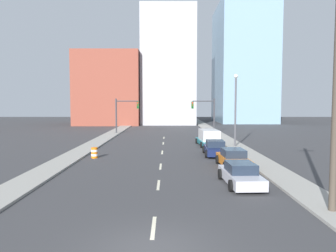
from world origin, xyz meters
name	(u,v)px	position (x,y,z in m)	size (l,w,h in m)	color
ground_plane	(150,250)	(0.00, 0.00, 0.00)	(200.00, 200.00, 0.00)	#38383A
sidewalk_left	(118,130)	(-8.11, 46.85, 0.07)	(2.24, 93.69, 0.15)	gray
sidewalk_right	(210,130)	(8.11, 46.85, 0.07)	(2.24, 93.69, 0.15)	gray
lane_stripe_at_2m	(153,227)	(0.00, 2.00, 0.00)	(0.16, 2.40, 0.01)	beige
lane_stripe_at_9m	(158,185)	(0.00, 8.68, 0.00)	(0.16, 2.40, 0.01)	beige
lane_stripe_at_14m	(160,166)	(0.00, 14.32, 0.00)	(0.16, 2.40, 0.01)	beige
lane_stripe_at_21m	(162,152)	(0.00, 21.47, 0.00)	(0.16, 2.40, 0.01)	beige
lane_stripe_at_29m	(163,143)	(0.00, 28.66, 0.00)	(0.16, 2.40, 0.01)	beige
lane_stripe_at_35m	(163,138)	(0.00, 34.77, 0.00)	(0.16, 2.40, 0.01)	beige
building_brick_left	(110,89)	(-12.52, 64.64, 7.93)	(14.00, 16.00, 15.86)	brown
building_office_center	(168,69)	(0.63, 68.64, 12.93)	(12.00, 20.00, 25.86)	#A8A8AD
building_glass_right	(242,64)	(19.42, 72.64, 14.47)	(13.00, 20.00, 28.94)	#7A9EB7
traffic_signal_left	(122,111)	(-6.50, 40.80, 3.57)	(3.72, 0.35, 5.54)	#38383D
traffic_signal_right	(207,111)	(6.76, 40.80, 3.57)	(3.72, 0.35, 5.54)	#38383D
utility_pole_right_near	(336,92)	(7.89, 3.60, 5.39)	(1.60, 0.32, 10.53)	#473D33
traffic_barrel	(94,153)	(-5.97, 18.15, 0.47)	(0.56, 0.56, 0.95)	orange
street_lamp	(235,105)	(7.93, 24.99, 4.66)	(0.44, 0.44, 8.00)	#4C4C51
sedan_silver	(240,174)	(4.94, 8.69, 0.63)	(2.22, 4.78, 1.36)	#B2B2BC
sedan_orange	(233,159)	(5.56, 14.05, 0.65)	(2.22, 4.82, 1.41)	orange
sedan_navy	(214,148)	(4.98, 19.67, 0.65)	(2.20, 4.51, 1.41)	#141E47
box_truck_teal	(208,138)	(5.24, 26.51, 0.88)	(2.68, 6.00, 1.84)	#196B75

